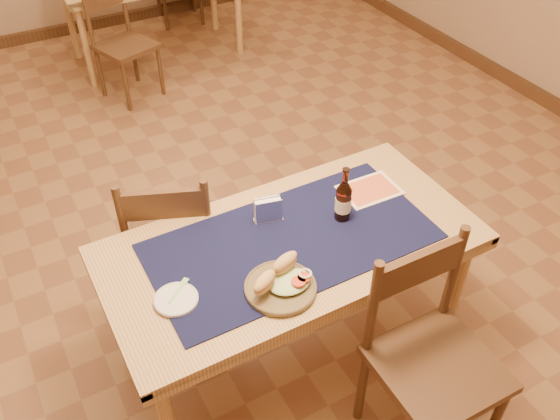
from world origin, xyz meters
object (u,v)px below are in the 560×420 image
chair_main_near (431,356)px  sandwich_plate (281,283)px  chair_main_far (173,237)px  napkin_holder (268,210)px  main_table (291,255)px  beer_bottle (343,200)px

chair_main_near → sandwich_plate: (-0.45, 0.41, 0.27)m
chair_main_far → napkin_holder: (0.33, -0.38, 0.32)m
chair_main_far → napkin_holder: chair_main_far is taller
chair_main_far → main_table: bearing=-56.8°
sandwich_plate → napkin_holder: size_ratio=2.08×
chair_main_near → sandwich_plate: size_ratio=3.51×
main_table → napkin_holder: size_ratio=11.80×
chair_main_far → chair_main_near: size_ratio=0.95×
main_table → chair_main_near: bearing=-65.5°
chair_main_near → beer_bottle: size_ratio=3.72×
main_table → beer_bottle: 0.33m
chair_main_near → napkin_holder: 0.90m
chair_main_far → chair_main_near: 1.33m
chair_main_near → beer_bottle: 0.73m
main_table → chair_main_far: chair_main_far is taller
chair_main_far → chair_main_near: (0.64, -1.17, 0.03)m
sandwich_plate → beer_bottle: beer_bottle is taller
chair_main_far → napkin_holder: size_ratio=6.91×
main_table → napkin_holder: napkin_holder is taller
sandwich_plate → chair_main_near: bearing=-42.5°
napkin_holder → sandwich_plate: bearing=-110.8°
main_table → napkin_holder: (-0.02, 0.17, 0.14)m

